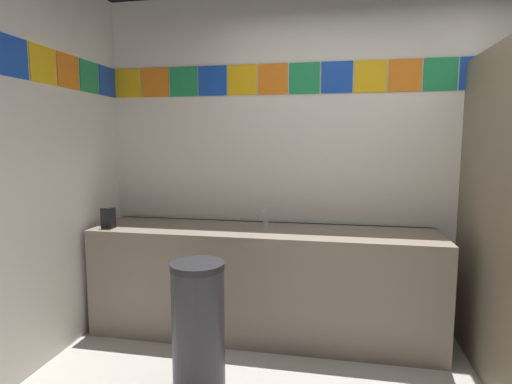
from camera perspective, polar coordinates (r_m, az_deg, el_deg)
The scene contains 5 objects.
wall_back at distance 3.39m, azimuth 17.30°, elevation 4.04°, with size 4.52×0.09×2.66m.
vanity_counter at distance 3.25m, azimuth 0.95°, elevation -12.26°, with size 2.61×0.62×0.83m.
faucet_center at distance 3.21m, azimuth 1.25°, elevation -3.94°, with size 0.04×0.10×0.14m.
soap_dispenser at distance 3.36m, azimuth -19.84°, elevation -3.42°, with size 0.09×0.09×0.16m.
trash_bin at distance 2.61m, azimuth -8.00°, elevation -17.95°, with size 0.32×0.32×0.78m.
Camera 1 is at (-0.37, -1.79, 1.49)m, focal length 28.80 mm.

